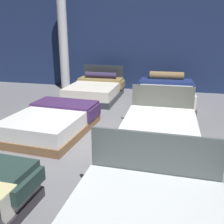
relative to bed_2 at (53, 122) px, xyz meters
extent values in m
cube|color=slate|center=(1.14, -0.22, -0.24)|extent=(18.00, 18.00, 0.02)
cube|color=navy|center=(1.14, 4.52, 1.52)|extent=(18.00, 0.06, 3.50)
cube|color=#253936|center=(0.89, -2.37, 0.14)|extent=(0.11, 0.58, 0.19)
cube|color=#525A5B|center=(2.28, -1.86, 0.25)|extent=(1.56, 0.06, 0.96)
cube|color=brown|center=(0.00, -0.04, -0.15)|extent=(1.55, 2.15, 0.17)
cube|color=silver|center=(0.00, -0.04, 0.07)|extent=(1.49, 2.08, 0.28)
cube|color=#3E2552|center=(0.03, 0.60, 0.24)|extent=(1.46, 0.81, 0.05)
cube|color=#3E2552|center=(-0.68, 0.64, 0.09)|extent=(0.09, 0.73, 0.26)
cube|color=#3E2552|center=(0.75, 0.56, 0.09)|extent=(0.09, 0.73, 0.26)
cube|color=#575A52|center=(2.24, -0.12, -0.16)|extent=(1.46, 2.02, 0.15)
cube|color=silver|center=(2.24, -0.12, 0.08)|extent=(1.40, 1.96, 0.32)
cube|color=#575A52|center=(2.22, 0.88, 0.24)|extent=(1.34, 0.06, 0.94)
cube|color=#2B3136|center=(0.04, 2.81, -0.14)|extent=(1.49, 2.05, 0.18)
cube|color=silver|center=(0.04, 2.81, 0.09)|extent=(1.43, 1.99, 0.29)
cube|color=#2B3136|center=(0.03, 3.83, 0.23)|extent=(1.39, 0.04, 0.93)
cube|color=olive|center=(0.03, 3.52, 0.27)|extent=(1.46, 0.57, 0.07)
cube|color=olive|center=(-0.71, 3.52, 0.12)|extent=(0.07, 0.57, 0.23)
cube|color=olive|center=(0.78, 3.52, 0.12)|extent=(0.07, 0.57, 0.23)
cylinder|color=#362B50|center=(0.03, 3.54, 0.41)|extent=(1.07, 0.18, 0.18)
cube|color=brown|center=(2.22, 2.82, -0.15)|extent=(1.68, 2.17, 0.15)
cube|color=white|center=(2.22, 2.82, 0.09)|extent=(1.61, 2.11, 0.34)
cube|color=navy|center=(2.20, 3.49, 0.31)|extent=(1.61, 0.78, 0.09)
cube|color=navy|center=(1.38, 3.46, 0.16)|extent=(0.11, 0.73, 0.21)
cube|color=navy|center=(3.02, 3.51, 0.16)|extent=(0.11, 0.73, 0.21)
cylinder|color=olive|center=(2.19, 3.66, 0.46)|extent=(1.07, 0.29, 0.25)
cylinder|color=silver|center=(-1.42, 3.89, 1.52)|extent=(0.32, 0.32, 3.50)
camera|label=1|loc=(2.45, -4.62, 1.87)|focal=40.81mm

